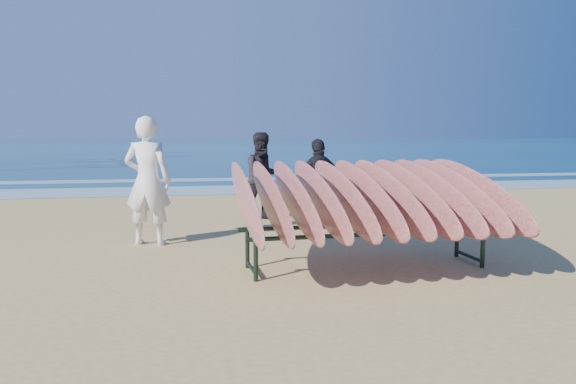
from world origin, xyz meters
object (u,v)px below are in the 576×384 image
Objects in this scene: surfboard_rack at (366,197)px; person_white at (148,181)px; person_dark_a at (263,177)px; person_dark_b at (319,183)px.

person_white is at bearing 142.07° from surfboard_rack.
surfboard_rack is 1.66× the size of person_white.
person_white reaches higher than surfboard_rack.
person_white is (-2.84, 2.01, 0.07)m from surfboard_rack.
person_dark_a reaches higher than surfboard_rack.
surfboard_rack is at bearing 160.36° from person_white.
surfboard_rack is at bearing -90.44° from person_dark_a.
surfboard_rack is 3.19m from person_dark_b.
person_dark_b is at bearing 84.96° from surfboard_rack.
surfboard_rack is 1.92× the size of person_dark_a.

